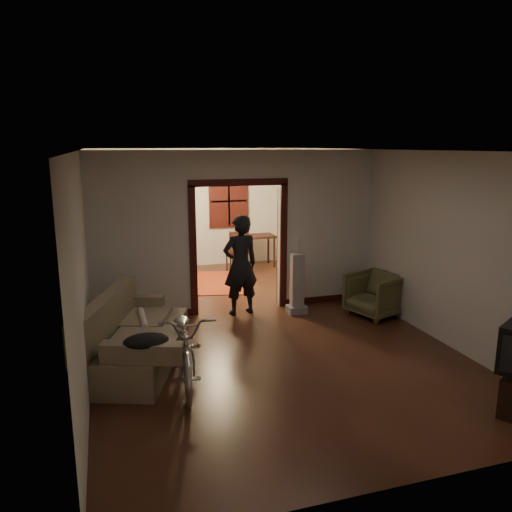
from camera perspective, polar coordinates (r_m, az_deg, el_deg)
name	(u,v)px	position (r m, az deg, el deg)	size (l,w,h in m)	color
floor	(251,323)	(8.31, -0.61, -7.66)	(5.00, 8.50, 0.01)	#32180F
ceiling	(250,150)	(7.80, -0.66, 12.02)	(5.00, 8.50, 0.01)	white
wall_back	(200,208)	(12.03, -6.42, 5.46)	(5.00, 0.02, 2.80)	beige
wall_left	(85,249)	(7.63, -18.95, 0.73)	(0.02, 8.50, 2.80)	beige
wall_right	(388,232)	(8.96, 14.89, 2.67)	(0.02, 8.50, 2.80)	beige
partition_wall	(238,232)	(8.65, -2.05, 2.74)	(5.00, 0.14, 2.80)	beige
door_casing	(238,249)	(8.70, -2.04, 0.80)	(1.74, 0.20, 2.32)	black
far_window	(229,201)	(12.12, -3.14, 6.28)	(0.98, 0.06, 1.28)	black
chandelier	(215,172)	(10.23, -4.69, 9.60)	(0.24, 0.24, 0.24)	#FFE0A5
light_switch	(296,238)	(8.93, 4.60, 2.05)	(0.08, 0.01, 0.12)	silver
sofa	(137,330)	(6.85, -13.46, -8.18)	(0.95, 2.12, 0.97)	#6F634A
rolled_paper	(143,318)	(7.13, -12.84, -6.97)	(0.09, 0.09, 0.74)	beige
jacket	(146,341)	(5.94, -12.45, -9.44)	(0.52, 0.39, 0.15)	black
bicycle	(186,344)	(6.28, -8.04, -9.89)	(0.65, 1.86, 0.98)	silver
armchair	(375,295)	(8.81, 13.43, -4.31)	(0.79, 0.81, 0.74)	brown
vacuum	(297,284)	(8.67, 4.72, -3.17)	(0.33, 0.26, 1.06)	gray
person	(240,265)	(8.52, -1.80, -1.06)	(0.63, 0.42, 1.74)	black
oriental_rug	(214,282)	(10.69, -4.81, -3.03)	(1.44, 1.89, 0.01)	maroon
locker	(140,233)	(11.58, -13.07, 2.52)	(0.92, 0.51, 1.84)	#1F301D
globe	(138,188)	(11.45, -13.32, 7.56)	(0.30, 0.30, 0.30)	#1E5972
desk	(253,251)	(11.99, -0.30, 0.54)	(1.01, 0.57, 0.75)	black
desk_chair	(237,252)	(11.38, -2.23, 0.51)	(0.44, 0.44, 1.00)	black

